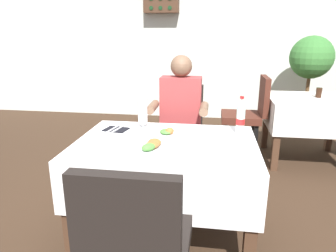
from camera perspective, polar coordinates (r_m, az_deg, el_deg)
ground_plane at (r=2.41m, az=-2.37°, el=-19.94°), size 11.00×11.00×0.00m
back_wall at (r=5.42m, az=4.63°, el=17.47°), size 11.00×0.12×3.02m
main_dining_table at (r=2.13m, az=-0.39°, el=-7.12°), size 1.21×0.88×0.74m
chair_far_diner_seat at (r=2.91m, az=2.09°, el=-0.90°), size 0.44×0.50×0.97m
chair_near_camera_side at (r=1.44m, az=-5.78°, el=-21.19°), size 0.44×0.50×0.97m
seated_diner_far at (r=2.76m, az=2.25°, el=1.50°), size 0.50×0.46×1.26m
plate_near_camera at (r=1.93m, az=-2.97°, el=-3.75°), size 0.22×0.22×0.06m
plate_far_diner at (r=2.21m, az=-0.68°, el=-1.24°), size 0.23×0.23×0.06m
beer_glass_left at (r=2.35m, az=-4.71°, el=2.40°), size 0.07×0.07×0.23m
cola_bottle_primary at (r=2.26m, az=13.30°, el=1.54°), size 0.06×0.06×0.28m
napkin_cutlery_set at (r=2.35m, az=-9.60°, el=-0.60°), size 0.19×0.20×0.01m
background_dining_table at (r=3.87m, az=24.51°, el=2.05°), size 0.91×0.84×0.74m
background_chair_left at (r=3.73m, az=14.70°, el=2.53°), size 0.50×0.44×0.97m
background_table_tumbler at (r=3.89m, az=26.12°, el=5.56°), size 0.06×0.06×0.11m
potted_plant_corner at (r=4.99m, az=24.87°, el=10.16°), size 0.61×0.61×1.41m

